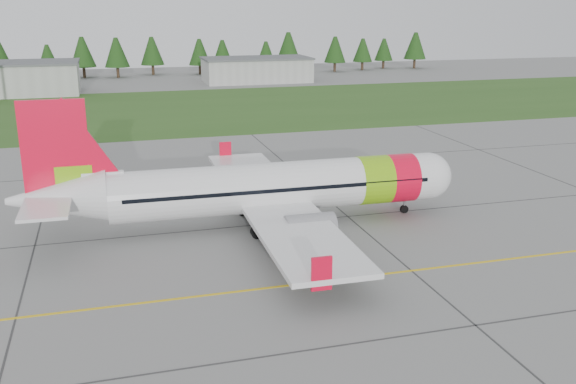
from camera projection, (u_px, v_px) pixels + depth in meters
name	position (u px, v px, depth m)	size (l,w,h in m)	color
ground	(306.00, 351.00, 33.40)	(320.00, 320.00, 0.00)	gray
aircraft	(267.00, 188.00, 51.60)	(35.80, 32.83, 10.85)	white
grass_strip	(162.00, 110.00, 109.07)	(320.00, 50.00, 0.03)	#30561E
taxi_guideline	(268.00, 288.00, 40.78)	(120.00, 0.25, 0.02)	gold
hangar_east	(257.00, 70.00, 148.13)	(24.00, 12.00, 5.20)	#A8A8A3
treeline	(140.00, 56.00, 159.35)	(160.00, 8.00, 10.00)	#1C3F14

